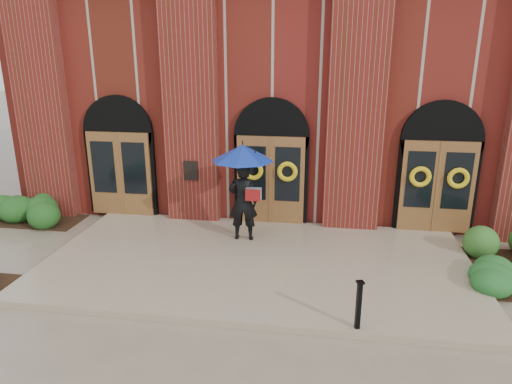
# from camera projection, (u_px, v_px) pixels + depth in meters

# --- Properties ---
(ground) EXTENTS (90.00, 90.00, 0.00)m
(ground) POSITION_uv_depth(u_px,v_px,m) (256.00, 268.00, 10.73)
(ground) COLOR gray
(ground) RESTS_ON ground
(landing) EXTENTS (10.00, 5.30, 0.15)m
(landing) POSITION_uv_depth(u_px,v_px,m) (257.00, 262.00, 10.85)
(landing) COLOR tan
(landing) RESTS_ON ground
(church_building) EXTENTS (16.20, 12.53, 7.00)m
(church_building) POSITION_uv_depth(u_px,v_px,m) (290.00, 88.00, 18.00)
(church_building) COLOR maroon
(church_building) RESTS_ON ground
(man_with_umbrella) EXTENTS (1.69, 1.69, 2.52)m
(man_with_umbrella) POSITION_uv_depth(u_px,v_px,m) (243.00, 174.00, 11.53)
(man_with_umbrella) COLOR black
(man_with_umbrella) RESTS_ON landing
(metal_post) EXTENTS (0.16, 0.16, 0.93)m
(metal_post) POSITION_uv_depth(u_px,v_px,m) (359.00, 304.00, 8.00)
(metal_post) COLOR black
(metal_post) RESTS_ON landing
(hedge_wall_left) EXTENTS (2.87, 1.15, 0.74)m
(hedge_wall_left) POSITION_uv_depth(u_px,v_px,m) (28.00, 209.00, 13.64)
(hedge_wall_left) COLOR #1D4A18
(hedge_wall_left) RESTS_ON ground
(hedge_front_right) EXTENTS (1.45, 1.24, 0.51)m
(hedge_front_right) POSITION_uv_depth(u_px,v_px,m) (487.00, 274.00, 9.91)
(hedge_front_right) COLOR #1F5722
(hedge_front_right) RESTS_ON ground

